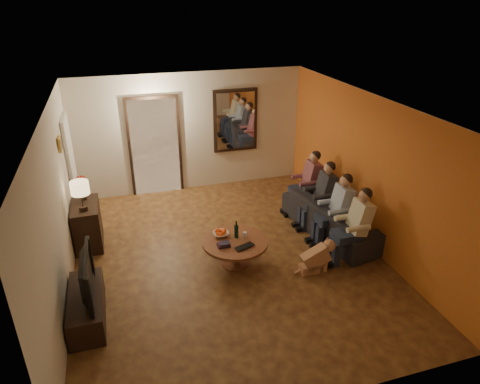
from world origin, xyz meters
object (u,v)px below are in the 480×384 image
object	(u,v)px
person_a	(355,228)
person_d	(308,185)
table_lamp	(81,196)
wine_bottle	(236,229)
dresser	(88,224)
person_c	(322,197)
bowl	(221,234)
person_b	(337,212)
dog	(316,256)
laptop	(246,248)
tv	(81,276)
coffee_table	(235,252)
tv_stand	(87,307)
sofa	(333,217)

from	to	relation	value
person_a	person_d	xyz separation A→B (m)	(0.00, 1.80, 0.00)
table_lamp	person_a	size ratio (longest dim) A/B	0.45
table_lamp	wine_bottle	size ratio (longest dim) A/B	1.74
dresser	person_c	world-z (taller)	person_c
wine_bottle	bowl	bearing A→B (deg)	152.45
person_b	wine_bottle	world-z (taller)	person_b
person_d	bowl	xyz separation A→B (m)	(-2.10, -1.15, -0.12)
person_c	person_d	xyz separation A→B (m)	(0.00, 0.60, 0.00)
person_b	dog	bearing A→B (deg)	-135.71
person_b	laptop	world-z (taller)	person_b
dresser	tv	size ratio (longest dim) A/B	0.83
person_a	person_c	size ratio (longest dim) A/B	1.00
person_b	wine_bottle	bearing A→B (deg)	-177.93
person_d	coffee_table	world-z (taller)	person_d
dresser	laptop	distance (m)	2.92
person_a	person_d	size ratio (longest dim) A/B	1.00
dog	wine_bottle	size ratio (longest dim) A/B	1.81
person_d	coffee_table	xyz separation A→B (m)	(-1.92, -1.37, -0.38)
tv	person_a	world-z (taller)	person_a
person_a	tv	bearing A→B (deg)	-176.95
wine_bottle	laptop	world-z (taller)	wine_bottle
table_lamp	laptop	size ratio (longest dim) A/B	1.64
person_b	person_d	bearing A→B (deg)	90.00
tv_stand	person_c	world-z (taller)	person_c
sofa	bowl	world-z (taller)	sofa
person_a	person_c	distance (m)	1.20
table_lamp	coffee_table	world-z (taller)	table_lamp
person_c	person_a	bearing A→B (deg)	-90.00
dog	bowl	bearing A→B (deg)	149.93
dresser	bowl	size ratio (longest dim) A/B	3.37
tv	person_b	size ratio (longest dim) A/B	0.87
person_a	coffee_table	distance (m)	2.01
person_d	coffee_table	bearing A→B (deg)	-144.57
tv	person_b	bearing A→B (deg)	-78.95
sofa	table_lamp	bearing A→B (deg)	71.16
tv	person_c	world-z (taller)	person_c
dresser	wine_bottle	distance (m)	2.68
bowl	dog	bearing A→B (deg)	-29.89
person_a	person_b	bearing A→B (deg)	90.00
sofa	dog	bearing A→B (deg)	130.59
person_d	dog	size ratio (longest dim) A/B	2.14
dresser	person_b	distance (m)	4.40
person_a	dog	bearing A→B (deg)	-170.32
laptop	dresser	bearing A→B (deg)	126.03
dresser	tv	bearing A→B (deg)	-90.00
tv	dresser	bearing A→B (deg)	0.00
person_a	sofa	bearing A→B (deg)	83.66
sofa	coffee_table	xyz separation A→B (m)	(-2.02, -0.47, -0.09)
tv_stand	wine_bottle	size ratio (longest dim) A/B	3.92
bowl	wine_bottle	xyz separation A→B (m)	(0.23, -0.12, 0.12)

